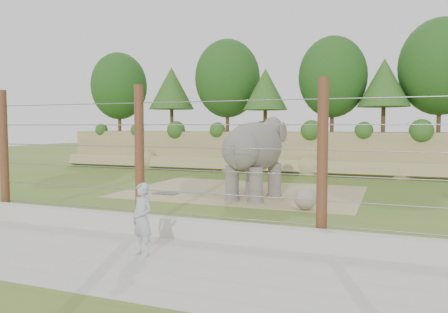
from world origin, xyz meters
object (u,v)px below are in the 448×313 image
(stone_ball, at_px, (305,199))
(zookeeper, at_px, (142,219))
(elephant, at_px, (254,159))
(barrier_fence, at_px, (140,157))

(stone_ball, relative_size, zookeeper, 0.47)
(elephant, relative_size, stone_ball, 5.18)
(zookeeper, bearing_deg, barrier_fence, 144.51)
(stone_ball, xyz_separation_m, barrier_fence, (-3.81, -4.33, 1.60))
(elephant, bearing_deg, barrier_fence, -94.31)
(barrier_fence, distance_m, zookeeper, 2.88)
(elephant, relative_size, barrier_fence, 0.19)
(elephant, height_order, barrier_fence, barrier_fence)
(zookeeper, bearing_deg, elephant, 111.22)
(elephant, relative_size, zookeeper, 2.43)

